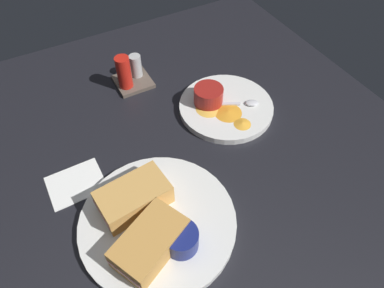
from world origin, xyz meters
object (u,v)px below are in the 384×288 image
plate_chips_companion (226,107)px  condiment_caddy (131,74)px  ramekin_dark_sauce (181,239)px  spoon_by_gravy_ramekin (246,103)px  sandwich_half_near (134,197)px  sandwich_half_far (150,243)px  spoon_by_dark_ramekin (163,224)px  ramekin_light_gravy (208,95)px  plate_sandwich_main (158,222)px

plate_chips_companion → condiment_caddy: bearing=129.9°
ramekin_dark_sauce → spoon_by_gravy_ramekin: bearing=38.7°
sandwich_half_near → ramekin_dark_sauce: 12.12cm
plate_chips_companion → spoon_by_gravy_ramekin: spoon_by_gravy_ramekin is taller
sandwich_half_near → sandwich_half_far: (-1.01, -9.59, 0.00)cm
ramekin_dark_sauce → spoon_by_dark_ramekin: size_ratio=0.62×
sandwich_half_far → sandwich_half_near: bearing=84.0°
sandwich_half_far → ramekin_dark_sauce: sandwich_half_far is taller
condiment_caddy → sandwich_half_far: bearing=-107.8°
ramekin_light_gravy → condiment_caddy: condiment_caddy is taller
spoon_by_dark_ramekin → ramekin_light_gravy: 34.01cm
ramekin_light_gravy → condiment_caddy: (-13.16, 16.94, -0.48)cm
spoon_by_gravy_ramekin → condiment_caddy: condiment_caddy is taller
plate_sandwich_main → spoon_by_dark_ramekin: (0.38, -1.44, 1.16)cm
sandwich_half_near → spoon_by_gravy_ramekin: sandwich_half_near is taller
sandwich_half_near → ramekin_dark_sauce: bearing=-70.9°
sandwich_half_near → plate_sandwich_main: bearing=-66.0°
sandwich_half_near → sandwich_half_far: size_ratio=0.93×
spoon_by_dark_ramekin → plate_chips_companion: (27.15, 21.44, -1.16)cm
spoon_by_dark_ramekin → condiment_caddy: condiment_caddy is taller
plate_sandwich_main → sandwich_half_far: size_ratio=1.95×
plate_sandwich_main → ramekin_dark_sauce: ramekin_dark_sauce is taller
plate_sandwich_main → ramekin_light_gravy: ramekin_light_gravy is taller
sandwich_half_near → ramekin_light_gravy: 31.80cm
sandwich_half_near → ramekin_light_gravy: bearing=34.0°
sandwich_half_near → spoon_by_dark_ramekin: sandwich_half_near is taller
sandwich_half_far → spoon_by_dark_ramekin: bearing=40.1°
plate_chips_companion → spoon_by_gravy_ramekin: bearing=-26.8°
ramekin_dark_sauce → spoon_by_gravy_ramekin: size_ratio=0.64×
plate_sandwich_main → condiment_caddy: condiment_caddy is taller
plate_sandwich_main → ramekin_light_gravy: (24.11, 22.85, 3.08)cm
plate_sandwich_main → sandwich_half_near: size_ratio=2.10×
ramekin_dark_sauce → plate_sandwich_main: bearing=105.0°
plate_sandwich_main → sandwich_half_far: bearing=-126.0°
spoon_by_gravy_ramekin → condiment_caddy: bearing=133.6°
sandwich_half_near → sandwich_half_far: bearing=-96.0°
plate_sandwich_main → sandwich_half_far: sandwich_half_far is taller
plate_sandwich_main → ramekin_light_gravy: size_ratio=4.17×
plate_chips_companion → spoon_by_gravy_ramekin: (4.33, -2.19, 1.16)cm
spoon_by_dark_ramekin → plate_chips_companion: size_ratio=0.43×
ramekin_dark_sauce → plate_chips_companion: bearing=45.6°
ramekin_dark_sauce → plate_chips_companion: 37.03cm
spoon_by_dark_ramekin → ramekin_light_gravy: size_ratio=1.41×
sandwich_half_near → spoon_by_gravy_ramekin: (34.12, 12.73, -2.04)cm
ramekin_dark_sauce → ramekin_light_gravy: bearing=52.5°
plate_sandwich_main → plate_chips_companion: (27.52, 20.01, 0.00)cm
ramekin_dark_sauce → spoon_by_dark_ramekin: (-1.33, 4.93, -1.87)cm
plate_sandwich_main → spoon_by_gravy_ramekin: bearing=29.2°
sandwich_half_near → plate_chips_companion: 33.47cm
ramekin_dark_sauce → plate_chips_companion: (25.82, 26.37, -3.04)cm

